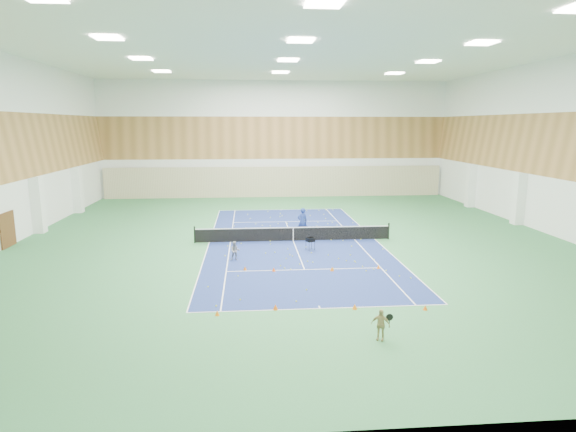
{
  "coord_description": "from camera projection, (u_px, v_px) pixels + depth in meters",
  "views": [
    {
      "loc": [
        -2.9,
        -30.65,
        7.55
      ],
      "look_at": [
        -0.48,
        -1.64,
        2.0
      ],
      "focal_mm": 30.0,
      "sensor_mm": 36.0,
      "label": 1
    }
  ],
  "objects": [
    {
      "name": "ground",
      "position": [
        293.0,
        241.0,
        31.66
      ],
      "size": [
        40.0,
        40.0,
        0.0
      ],
      "primitive_type": "plane",
      "color": "#307140",
      "rests_on": "ground"
    },
    {
      "name": "room_shell",
      "position": [
        293.0,
        149.0,
        30.53
      ],
      "size": [
        36.0,
        40.0,
        12.0
      ],
      "primitive_type": null,
      "color": "white",
      "rests_on": "ground"
    },
    {
      "name": "wood_cladding",
      "position": [
        293.0,
        117.0,
        30.16
      ],
      "size": [
        36.0,
        40.0,
        8.0
      ],
      "primitive_type": null,
      "color": "#A4723C",
      "rests_on": "room_shell"
    },
    {
      "name": "ceiling_light_grid",
      "position": [
        294.0,
        52.0,
        29.42
      ],
      "size": [
        21.4,
        25.4,
        0.06
      ],
      "primitive_type": null,
      "color": "white",
      "rests_on": "room_shell"
    },
    {
      "name": "court_surface",
      "position": [
        293.0,
        241.0,
        31.65
      ],
      "size": [
        10.97,
        23.77,
        0.01
      ],
      "primitive_type": "cube",
      "color": "navy",
      "rests_on": "ground"
    },
    {
      "name": "tennis_balls_scatter",
      "position": [
        293.0,
        240.0,
        31.65
      ],
      "size": [
        10.57,
        22.77,
        0.07
      ],
      "primitive_type": null,
      "color": "#D4E727",
      "rests_on": "ground"
    },
    {
      "name": "tennis_net",
      "position": [
        293.0,
        233.0,
        31.55
      ],
      "size": [
        12.8,
        0.1,
        1.1
      ],
      "primitive_type": null,
      "color": "black",
      "rests_on": "ground"
    },
    {
      "name": "back_curtain",
      "position": [
        276.0,
        182.0,
        50.69
      ],
      "size": [
        35.4,
        0.16,
        3.2
      ],
      "primitive_type": "cube",
      "color": "#C6B793",
      "rests_on": "ground"
    },
    {
      "name": "door_left_b",
      "position": [
        8.0,
        230.0,
        29.99
      ],
      "size": [
        0.08,
        1.8,
        2.2
      ],
      "primitive_type": "cube",
      "color": "#593319",
      "rests_on": "ground"
    },
    {
      "name": "coach",
      "position": [
        302.0,
        222.0,
        33.14
      ],
      "size": [
        0.79,
        0.61,
        1.92
      ],
      "primitive_type": "imported",
      "rotation": [
        0.0,
        0.0,
        3.37
      ],
      "color": "navy",
      "rests_on": "ground"
    },
    {
      "name": "child_court",
      "position": [
        235.0,
        251.0,
        27.08
      ],
      "size": [
        0.54,
        0.43,
        1.1
      ],
      "primitive_type": "imported",
      "rotation": [
        0.0,
        0.0,
        0.02
      ],
      "color": "gray",
      "rests_on": "ground"
    },
    {
      "name": "child_apron",
      "position": [
        380.0,
        325.0,
        17.03
      ],
      "size": [
        0.73,
        0.53,
        1.15
      ],
      "primitive_type": "imported",
      "rotation": [
        0.0,
        0.0,
        -0.43
      ],
      "color": "tan",
      "rests_on": "ground"
    },
    {
      "name": "ball_cart",
      "position": [
        310.0,
        244.0,
        29.31
      ],
      "size": [
        0.6,
        0.6,
        0.8
      ],
      "primitive_type": null,
      "rotation": [
        0.0,
        0.0,
        0.4
      ],
      "color": "black",
      "rests_on": "ground"
    },
    {
      "name": "cone_svc_a",
      "position": [
        245.0,
        268.0,
        25.3
      ],
      "size": [
        0.2,
        0.2,
        0.22
      ],
      "primitive_type": "cone",
      "color": "#D8600B",
      "rests_on": "ground"
    },
    {
      "name": "cone_svc_b",
      "position": [
        274.0,
        269.0,
        25.09
      ],
      "size": [
        0.2,
        0.2,
        0.22
      ],
      "primitive_type": "cone",
      "color": "#F44F0C",
      "rests_on": "ground"
    },
    {
      "name": "cone_svc_c",
      "position": [
        332.0,
        269.0,
        25.17
      ],
      "size": [
        0.22,
        0.22,
        0.24
      ],
      "primitive_type": "cone",
      "color": "#DA610B",
      "rests_on": "ground"
    },
    {
      "name": "cone_svc_d",
      "position": [
        378.0,
        267.0,
        25.57
      ],
      "size": [
        0.2,
        0.2,
        0.22
      ],
      "primitive_type": "cone",
      "color": "orange",
      "rests_on": "ground"
    },
    {
      "name": "cone_base_a",
      "position": [
        217.0,
        313.0,
        19.31
      ],
      "size": [
        0.19,
        0.19,
        0.21
      ],
      "primitive_type": "cone",
      "color": "orange",
      "rests_on": "ground"
    },
    {
      "name": "cone_base_b",
      "position": [
        275.0,
        307.0,
        19.9
      ],
      "size": [
        0.22,
        0.22,
        0.24
      ],
      "primitive_type": "cone",
      "color": "#E3590B",
      "rests_on": "ground"
    },
    {
      "name": "cone_base_c",
      "position": [
        355.0,
        306.0,
        19.96
      ],
      "size": [
        0.21,
        0.21,
        0.23
      ],
      "primitive_type": "cone",
      "color": "orange",
      "rests_on": "ground"
    },
    {
      "name": "cone_base_d",
      "position": [
        425.0,
        308.0,
        19.87
      ],
      "size": [
        0.19,
        0.19,
        0.21
      ],
      "primitive_type": "cone",
      "color": "#E4540C",
      "rests_on": "ground"
    }
  ]
}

